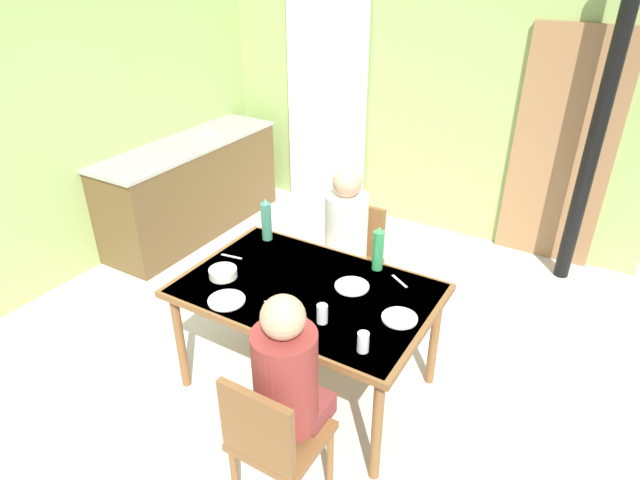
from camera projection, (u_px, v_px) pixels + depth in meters
name	position (u px, v px, depth m)	size (l,w,h in m)	color
ground_plane	(262.00, 358.00, 3.69)	(6.62, 6.62, 0.00)	silver
wall_back	(416.00, 94.00, 4.98)	(4.29, 0.10, 2.57)	#9EBD69
wall_left	(101.00, 111.00, 4.46)	(0.10, 3.82, 2.57)	#9CB969
door_wooden	(562.00, 151.00, 4.45)	(0.80, 0.05, 2.00)	#9E7149
stove_pipe_column	(597.00, 130.00, 4.01)	(0.12, 0.12, 2.57)	black
curtain_panel	(326.00, 106.00, 5.42)	(0.90, 0.03, 2.16)	white
kitchen_counter	(192.00, 187.00, 5.17)	(0.61, 1.95, 0.91)	brown
dining_table	(307.00, 297.00, 3.16)	(1.48, 0.97, 0.74)	brown
chair_near_diner	(273.00, 439.00, 2.46)	(0.40, 0.40, 0.87)	brown
chair_far_diner	(353.00, 256.00, 3.93)	(0.40, 0.40, 0.87)	brown
person_near_diner	(287.00, 375.00, 2.43)	(0.30, 0.37, 0.77)	brown
person_far_diner	(345.00, 229.00, 3.69)	(0.30, 0.37, 0.77)	silver
water_bottle_green_near	(266.00, 220.00, 3.58)	(0.07, 0.07, 0.30)	#3F856C
water_bottle_green_far	(378.00, 249.00, 3.25)	(0.07, 0.07, 0.29)	#329A52
serving_bowl_center	(223.00, 273.00, 3.22)	(0.17, 0.17, 0.06)	silver
dinner_plate_near_left	(400.00, 318.00, 2.86)	(0.20, 0.20, 0.01)	white
dinner_plate_near_right	(227.00, 300.00, 3.01)	(0.21, 0.21, 0.01)	white
dinner_plate_far_center	(352.00, 286.00, 3.13)	(0.20, 0.20, 0.01)	white
drinking_glass_by_near_diner	(322.00, 314.00, 2.82)	(0.06, 0.06, 0.11)	silver
drinking_glass_by_far_diner	(363.00, 342.00, 2.62)	(0.06, 0.06, 0.11)	silver
cutlery_knife_near	(277.00, 300.00, 3.02)	(0.15, 0.02, 0.00)	silver
cutlery_fork_near	(232.00, 256.00, 3.44)	(0.15, 0.02, 0.00)	silver
cutlery_knife_far	(399.00, 281.00, 3.19)	(0.15, 0.02, 0.00)	silver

